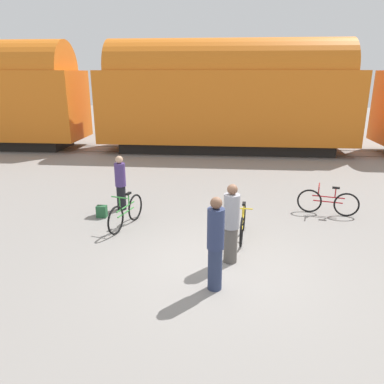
{
  "coord_description": "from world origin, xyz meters",
  "views": [
    {
      "loc": [
        0.05,
        -7.1,
        3.95
      ],
      "look_at": [
        -0.76,
        1.78,
        1.1
      ],
      "focal_mm": 35.0,
      "sensor_mm": 36.0,
      "label": 1
    }
  ],
  "objects_px": {
    "person_in_purple": "(121,183)",
    "person_in_navy": "(215,244)",
    "bicycle_green": "(126,213)",
    "backpack": "(102,211)",
    "person_in_grey": "(231,224)",
    "bicycle_yellow": "(243,223)",
    "freight_train": "(226,94)",
    "bicycle_maroon": "(328,202)"
  },
  "relations": [
    {
      "from": "person_in_purple",
      "to": "person_in_navy",
      "type": "bearing_deg",
      "value": 60.47
    },
    {
      "from": "bicycle_green",
      "to": "backpack",
      "type": "xyz_separation_m",
      "value": [
        -0.88,
        0.62,
        -0.22
      ]
    },
    {
      "from": "person_in_purple",
      "to": "person_in_grey",
      "type": "xyz_separation_m",
      "value": [
        3.24,
        -3.02,
        0.06
      ]
    },
    {
      "from": "bicycle_green",
      "to": "bicycle_yellow",
      "type": "bearing_deg",
      "value": -7.86
    },
    {
      "from": "freight_train",
      "to": "bicycle_green",
      "type": "xyz_separation_m",
      "value": [
        -2.55,
        -10.44,
        -2.52
      ]
    },
    {
      "from": "bicycle_green",
      "to": "person_in_grey",
      "type": "relative_size",
      "value": 0.97
    },
    {
      "from": "freight_train",
      "to": "person_in_navy",
      "type": "relative_size",
      "value": 22.16
    },
    {
      "from": "bicycle_maroon",
      "to": "backpack",
      "type": "distance_m",
      "value": 6.52
    },
    {
      "from": "freight_train",
      "to": "person_in_purple",
      "type": "distance_m",
      "value": 9.85
    },
    {
      "from": "person_in_navy",
      "to": "person_in_purple",
      "type": "relative_size",
      "value": 1.12
    },
    {
      "from": "bicycle_maroon",
      "to": "person_in_navy",
      "type": "bearing_deg",
      "value": -126.34
    },
    {
      "from": "person_in_purple",
      "to": "person_in_grey",
      "type": "relative_size",
      "value": 0.93
    },
    {
      "from": "person_in_navy",
      "to": "backpack",
      "type": "distance_m",
      "value": 4.85
    },
    {
      "from": "freight_train",
      "to": "person_in_purple",
      "type": "relative_size",
      "value": 24.89
    },
    {
      "from": "bicycle_yellow",
      "to": "backpack",
      "type": "xyz_separation_m",
      "value": [
        -3.95,
        1.04,
        -0.21
      ]
    },
    {
      "from": "bicycle_maroon",
      "to": "person_in_purple",
      "type": "relative_size",
      "value": 1.02
    },
    {
      "from": "person_in_navy",
      "to": "backpack",
      "type": "xyz_separation_m",
      "value": [
        -3.34,
        3.43,
        -0.77
      ]
    },
    {
      "from": "person_in_navy",
      "to": "bicycle_yellow",
      "type": "bearing_deg",
      "value": 82.72
    },
    {
      "from": "freight_train",
      "to": "bicycle_yellow",
      "type": "relative_size",
      "value": 24.22
    },
    {
      "from": "person_in_navy",
      "to": "person_in_grey",
      "type": "bearing_deg",
      "value": 81.89
    },
    {
      "from": "bicycle_maroon",
      "to": "backpack",
      "type": "bearing_deg",
      "value": -172.79
    },
    {
      "from": "freight_train",
      "to": "person_in_grey",
      "type": "height_order",
      "value": "freight_train"
    },
    {
      "from": "person_in_navy",
      "to": "person_in_purple",
      "type": "distance_m",
      "value": 5.07
    },
    {
      "from": "bicycle_yellow",
      "to": "bicycle_maroon",
      "type": "xyz_separation_m",
      "value": [
        2.51,
        1.86,
        -0.0
      ]
    },
    {
      "from": "person_in_grey",
      "to": "backpack",
      "type": "relative_size",
      "value": 5.19
    },
    {
      "from": "bicycle_yellow",
      "to": "backpack",
      "type": "relative_size",
      "value": 4.98
    },
    {
      "from": "bicycle_green",
      "to": "person_in_grey",
      "type": "distance_m",
      "value": 3.29
    },
    {
      "from": "person_in_purple",
      "to": "bicycle_yellow",
      "type": "bearing_deg",
      "value": 89.02
    },
    {
      "from": "bicycle_yellow",
      "to": "bicycle_green",
      "type": "bearing_deg",
      "value": 172.14
    },
    {
      "from": "bicycle_yellow",
      "to": "bicycle_maroon",
      "type": "distance_m",
      "value": 3.13
    },
    {
      "from": "bicycle_maroon",
      "to": "person_in_navy",
      "type": "distance_m",
      "value": 5.31
    },
    {
      "from": "backpack",
      "to": "bicycle_green",
      "type": "bearing_deg",
      "value": -35.0
    },
    {
      "from": "person_in_navy",
      "to": "person_in_grey",
      "type": "distance_m",
      "value": 1.15
    },
    {
      "from": "bicycle_green",
      "to": "person_in_grey",
      "type": "bearing_deg",
      "value": -31.79
    },
    {
      "from": "bicycle_green",
      "to": "bicycle_maroon",
      "type": "bearing_deg",
      "value": 14.39
    },
    {
      "from": "bicycle_maroon",
      "to": "person_in_navy",
      "type": "relative_size",
      "value": 0.91
    },
    {
      "from": "freight_train",
      "to": "bicycle_yellow",
      "type": "height_order",
      "value": "freight_train"
    },
    {
      "from": "person_in_grey",
      "to": "bicycle_maroon",
      "type": "bearing_deg",
      "value": 115.21
    },
    {
      "from": "person_in_navy",
      "to": "person_in_grey",
      "type": "xyz_separation_m",
      "value": [
        0.3,
        1.11,
        -0.05
      ]
    },
    {
      "from": "bicycle_yellow",
      "to": "person_in_purple",
      "type": "height_order",
      "value": "person_in_purple"
    },
    {
      "from": "freight_train",
      "to": "backpack",
      "type": "height_order",
      "value": "freight_train"
    },
    {
      "from": "person_in_navy",
      "to": "bicycle_maroon",
      "type": "bearing_deg",
      "value": 60.78
    }
  ]
}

